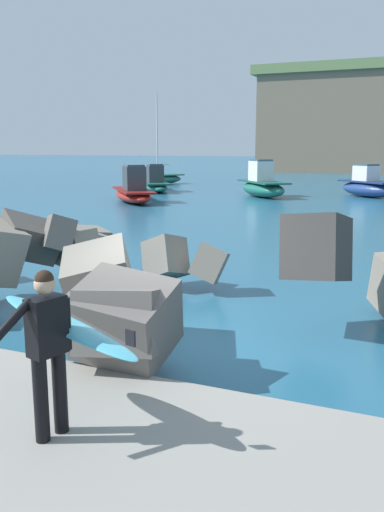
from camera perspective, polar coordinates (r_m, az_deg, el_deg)
name	(u,v)px	position (r m, az deg, el deg)	size (l,w,h in m)	color
ground_plane	(173,343)	(9.14, -2.04, -9.15)	(400.00, 400.00, 0.00)	#235B7A
walkway_path	(3,463)	(6.06, -19.30, -19.84)	(48.00, 4.40, 0.24)	gray
breakwater_jetty	(71,257)	(11.06, -12.59, -0.05)	(31.09, 6.41, 2.28)	#4C4944
surfer_with_board	(54,338)	(5.80, -14.32, -8.34)	(2.11, 1.40, 1.78)	black
boat_near_centre	(368,186)	(37.92, 18.08, 7.01)	(4.70, 4.48, 2.15)	navy
boat_mid_left	(133,191)	(32.84, -6.19, 6.83)	(5.31, 5.97, 2.24)	maroon
boat_mid_centre	(161,179)	(48.78, -3.33, 8.13)	(3.41, 5.11, 7.81)	#1E6656
boat_mid_right	(262,185)	(36.46, 7.43, 7.40)	(4.84, 5.35, 2.45)	#1E6656
boat_far_left	(155,183)	(40.93, -3.96, 7.67)	(4.99, 6.18, 2.06)	#1E6656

